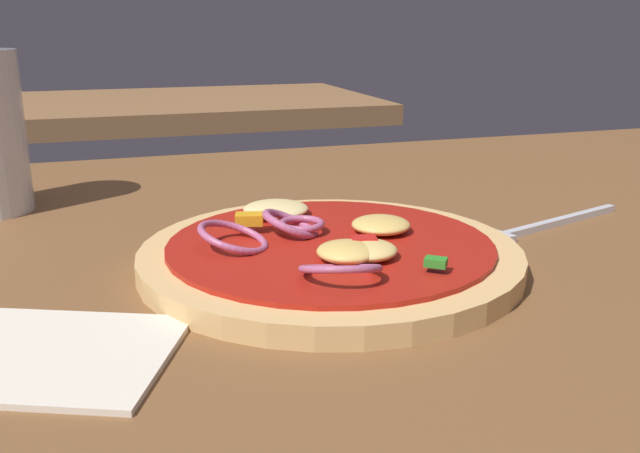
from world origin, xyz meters
name	(u,v)px	position (x,y,z in m)	size (l,w,h in m)	color
dining_table	(435,304)	(0.00, 0.00, 0.02)	(1.18, 0.87, 0.04)	brown
pizza	(329,253)	(-0.06, 0.04, 0.04)	(0.23, 0.23, 0.03)	tan
fork	(533,228)	(0.11, 0.06, 0.04)	(0.17, 0.07, 0.01)	silver
napkin	(22,353)	(-0.23, -0.03, 0.04)	(0.16, 0.14, 0.00)	silver
background_table	(178,108)	(-0.03, 1.02, 0.02)	(0.74, 0.46, 0.04)	brown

